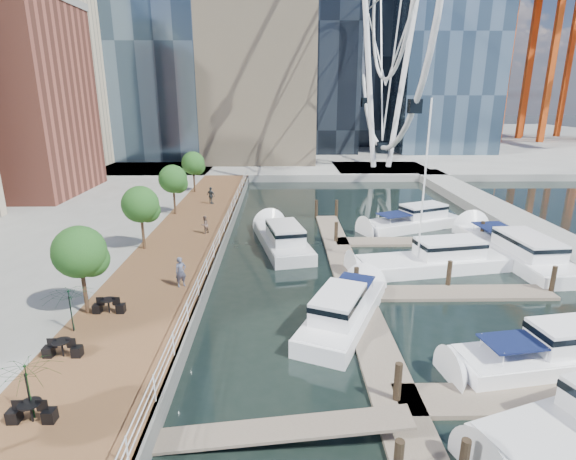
# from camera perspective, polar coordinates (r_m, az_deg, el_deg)

# --- Properties ---
(ground) EXTENTS (520.00, 520.00, 0.00)m
(ground) POSITION_cam_1_polar(r_m,az_deg,el_deg) (20.59, 3.61, -17.78)
(ground) COLOR black
(ground) RESTS_ON ground
(boardwalk) EXTENTS (6.00, 60.00, 1.00)m
(boardwalk) POSITION_cam_1_polar(r_m,az_deg,el_deg) (34.61, -13.41, -2.53)
(boardwalk) COLOR brown
(boardwalk) RESTS_ON ground
(seawall) EXTENTS (0.25, 60.00, 1.00)m
(seawall) POSITION_cam_1_polar(r_m,az_deg,el_deg) (34.09, -8.48, -2.54)
(seawall) COLOR #595954
(seawall) RESTS_ON ground
(land_far) EXTENTS (200.00, 114.00, 1.00)m
(land_far) POSITION_cam_1_polar(r_m,az_deg,el_deg) (119.43, -0.24, 11.39)
(land_far) COLOR gray
(land_far) RESTS_ON ground
(breakwater) EXTENTS (4.00, 60.00, 1.00)m
(breakwater) POSITION_cam_1_polar(r_m,az_deg,el_deg) (44.15, 28.24, 0.07)
(breakwater) COLOR gray
(breakwater) RESTS_ON ground
(pier) EXTENTS (14.00, 12.00, 1.00)m
(pier) POSITION_cam_1_polar(r_m,az_deg,el_deg) (71.50, 11.68, 7.43)
(pier) COLOR gray
(pier) RESTS_ON ground
(railing) EXTENTS (0.10, 60.00, 1.05)m
(railing) POSITION_cam_1_polar(r_m,az_deg,el_deg) (33.78, -8.72, -0.90)
(railing) COLOR white
(railing) RESTS_ON boardwalk
(floating_docks) EXTENTS (16.00, 34.00, 2.60)m
(floating_docks) POSITION_cam_1_polar(r_m,az_deg,el_deg) (30.61, 17.23, -5.43)
(floating_docks) COLOR #6D6051
(floating_docks) RESTS_ON ground
(port_cranes) EXTENTS (40.00, 52.00, 38.00)m
(port_cranes) POSITION_cam_1_polar(r_m,az_deg,el_deg) (132.39, 32.28, 17.93)
(port_cranes) COLOR #D84C14
(port_cranes) RESTS_ON ground
(street_trees) EXTENTS (2.60, 42.60, 4.60)m
(street_trees) POSITION_cam_1_polar(r_m,az_deg,el_deg) (33.27, -18.25, 3.10)
(street_trees) COLOR #3F2B1C
(street_trees) RESTS_ON ground
(cafe_tables) EXTENTS (2.50, 13.70, 0.74)m
(cafe_tables) POSITION_cam_1_polar(r_m,az_deg,el_deg) (20.16, -28.12, -16.13)
(cafe_tables) COLOR black
(cafe_tables) RESTS_ON ground
(yacht_foreground) EXTENTS (9.53, 3.90, 2.15)m
(yacht_foreground) POSITION_cam_1_polar(r_m,az_deg,el_deg) (23.82, 29.97, -15.03)
(yacht_foreground) COLOR white
(yacht_foreground) RESTS_ON ground
(pedestrian_near) EXTENTS (0.78, 0.70, 1.78)m
(pedestrian_near) POSITION_cam_1_polar(r_m,az_deg,el_deg) (26.69, -13.46, -5.20)
(pedestrian_near) COLOR #4A4D62
(pedestrian_near) RESTS_ON boardwalk
(pedestrian_mid) EXTENTS (0.87, 0.91, 1.47)m
(pedestrian_mid) POSITION_cam_1_polar(r_m,az_deg,el_deg) (36.45, -10.54, 0.67)
(pedestrian_mid) COLOR #7C6255
(pedestrian_mid) RESTS_ON boardwalk
(pedestrian_far) EXTENTS (1.08, 0.92, 1.74)m
(pedestrian_far) POSITION_cam_1_polar(r_m,az_deg,el_deg) (46.45, -9.75, 4.34)
(pedestrian_far) COLOR #333A3F
(pedestrian_far) RESTS_ON boardwalk
(moored_yachts) EXTENTS (22.25, 32.60, 11.50)m
(moored_yachts) POSITION_cam_1_polar(r_m,az_deg,el_deg) (32.55, 17.09, -5.01)
(moored_yachts) COLOR white
(moored_yachts) RESTS_ON ground
(cafe_seating) EXTENTS (3.91, 14.62, 2.32)m
(cafe_seating) POSITION_cam_1_polar(r_m,az_deg,el_deg) (18.20, -31.96, -17.71)
(cafe_seating) COLOR #0F3A1E
(cafe_seating) RESTS_ON ground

